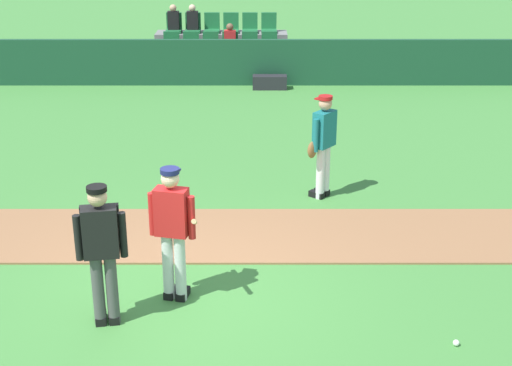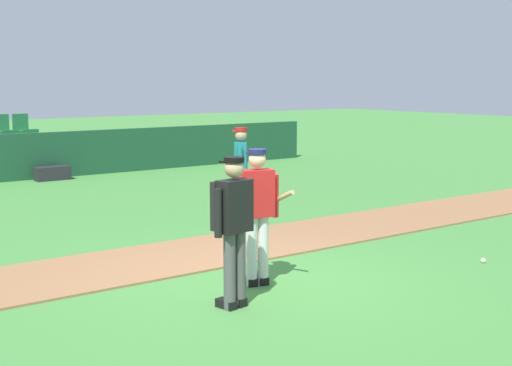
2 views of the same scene
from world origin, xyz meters
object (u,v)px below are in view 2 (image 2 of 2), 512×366
batter_red_jersey (258,211)px  equipment_bag (53,173)px  runner_teal_jersey (241,171)px  baseball (483,260)px  umpire_home_plate (233,223)px

batter_red_jersey → equipment_bag: batter_red_jersey is taller
batter_red_jersey → runner_teal_jersey: (2.12, 3.38, -0.01)m
batter_red_jersey → baseball: 3.57m
baseball → umpire_home_plate: bearing=173.1°
batter_red_jersey → equipment_bag: (1.37, 10.91, -0.79)m
batter_red_jersey → umpire_home_plate: bearing=-143.8°
runner_teal_jersey → equipment_bag: bearing=95.7°
runner_teal_jersey → equipment_bag: size_ratio=1.96×
batter_red_jersey → runner_teal_jersey: bearing=57.9°
batter_red_jersey → equipment_bag: bearing=82.8°
umpire_home_plate → baseball: umpire_home_plate is taller
umpire_home_plate → equipment_bag: umpire_home_plate is taller
equipment_bag → umpire_home_plate: bearing=-100.5°
batter_red_jersey → umpire_home_plate: (-0.76, -0.56, 0.03)m
equipment_bag → baseball: bearing=-80.9°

